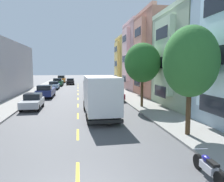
{
  "coord_description": "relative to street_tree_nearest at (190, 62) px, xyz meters",
  "views": [
    {
      "loc": [
        0.09,
        -5.75,
        4.06
      ],
      "look_at": [
        4.13,
        19.71,
        1.2
      ],
      "focal_mm": 34.06,
      "sensor_mm": 36.0,
      "label": 1
    }
  ],
  "objects": [
    {
      "name": "sidewalk_left",
      "position": [
        -13.5,
        22.43,
        -4.31
      ],
      "size": [
        3.2,
        120.0,
        0.14
      ],
      "primitive_type": "cube",
      "color": "gray",
      "rests_on": "ground_plane"
    },
    {
      "name": "townhouse_fourth_rose",
      "position": [
        8.06,
        25.75,
        1.44
      ],
      "size": [
        12.34,
        8.29,
        12.04
      ],
      "color": "#CC9E9E",
      "rests_on": "ground_plane"
    },
    {
      "name": "delivery_box_truck",
      "position": [
        -4.59,
        5.77,
        -2.48
      ],
      "size": [
        2.56,
        7.14,
        3.37
      ],
      "color": "white",
      "rests_on": "ground_plane"
    },
    {
      "name": "parked_sedan_charcoal",
      "position": [
        -1.94,
        45.58,
        -3.63
      ],
      "size": [
        1.89,
        4.53,
        1.43
      ],
      "color": "#333338",
      "rests_on": "ground_plane"
    },
    {
      "name": "street_tree_second",
      "position": [
        -0.0,
        9.17,
        0.14
      ],
      "size": [
        3.56,
        3.56,
        6.34
      ],
      "color": "#47331E",
      "rests_on": "sidewalk_right"
    },
    {
      "name": "street_tree_nearest",
      "position": [
        0.0,
        0.0,
        0.0
      ],
      "size": [
        3.12,
        3.12,
        6.29
      ],
      "color": "#47331E",
      "rests_on": "sidewalk_right"
    },
    {
      "name": "parked_pickup_navy",
      "position": [
        -10.73,
        18.59,
        -3.55
      ],
      "size": [
        2.03,
        5.31,
        1.73
      ],
      "color": "navy",
      "rests_on": "ground_plane"
    },
    {
      "name": "moving_black_sedan",
      "position": [
        -8.2,
        40.71,
        -3.63
      ],
      "size": [
        1.8,
        4.5,
        1.43
      ],
      "color": "black",
      "rests_on": "ground_plane"
    },
    {
      "name": "parked_sedan_sky",
      "position": [
        -10.9,
        30.01,
        -3.63
      ],
      "size": [
        1.8,
        4.5,
        1.43
      ],
      "color": "#7A9EC6",
      "rests_on": "ground_plane"
    },
    {
      "name": "ground_plane",
      "position": [
        -6.4,
        24.43,
        -4.38
      ],
      "size": [
        160.0,
        160.0,
        0.0
      ],
      "primitive_type": "plane",
      "color": "#4C4C4F"
    },
    {
      "name": "parked_motorcycle",
      "position": [
        -1.65,
        -4.53,
        -3.97
      ],
      "size": [
        0.62,
        2.05,
        0.9
      ],
      "color": "black",
      "rests_on": "ground_plane"
    },
    {
      "name": "parked_sedan_white",
      "position": [
        -1.98,
        34.5,
        -3.63
      ],
      "size": [
        1.89,
        4.54,
        1.43
      ],
      "color": "silver",
      "rests_on": "ground_plane"
    },
    {
      "name": "parked_suv_orange",
      "position": [
        -10.79,
        47.22,
        -3.4
      ],
      "size": [
        2.0,
        4.82,
        1.93
      ],
      "color": "orange",
      "rests_on": "ground_plane"
    },
    {
      "name": "parked_pickup_forest",
      "position": [
        -10.76,
        37.1,
        -3.55
      ],
      "size": [
        2.05,
        5.32,
        1.73
      ],
      "color": "#194C28",
      "rests_on": "ground_plane"
    },
    {
      "name": "townhouse_third_terracotta",
      "position": [
        7.21,
        17.25,
        1.29
      ],
      "size": [
        10.64,
        8.29,
        11.74
      ],
      "color": "#B27560",
      "rests_on": "ground_plane"
    },
    {
      "name": "parked_sedan_burgundy",
      "position": [
        -1.9,
        14.73,
        -3.63
      ],
      "size": [
        1.93,
        4.55,
        1.43
      ],
      "color": "maroon",
      "rests_on": "ground_plane"
    },
    {
      "name": "parked_pickup_champagne",
      "position": [
        -2.06,
        25.52,
        -3.55
      ],
      "size": [
        2.05,
        5.32,
        1.73
      ],
      "color": "tan",
      "rests_on": "ground_plane"
    },
    {
      "name": "sidewalk_right",
      "position": [
        0.7,
        22.43,
        -4.31
      ],
      "size": [
        3.2,
        120.0,
        0.14
      ],
      "primitive_type": "cube",
      "color": "gray",
      "rests_on": "ground_plane"
    },
    {
      "name": "townhouse_fifth_mustard",
      "position": [
        8.87,
        34.24,
        0.73
      ],
      "size": [
        13.96,
        8.29,
        10.63
      ],
      "color": "tan",
      "rests_on": "ground_plane"
    },
    {
      "name": "lane_centerline_dashes",
      "position": [
        -6.4,
        18.93,
        -4.38
      ],
      "size": [
        0.14,
        47.2,
        0.01
      ],
      "color": "yellow",
      "rests_on": "ground_plane"
    },
    {
      "name": "townhouse_second_sage",
      "position": [
        7.48,
        8.76,
        0.36
      ],
      "size": [
        11.17,
        8.29,
        9.88
      ],
      "color": "#99AD8E",
      "rests_on": "ground_plane"
    },
    {
      "name": "parked_hatchback_silver",
      "position": [
        -10.8,
        10.25,
        -3.63
      ],
      "size": [
        1.78,
        4.02,
        1.5
      ],
      "color": "#B2B5BA",
      "rests_on": "ground_plane"
    }
  ]
}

